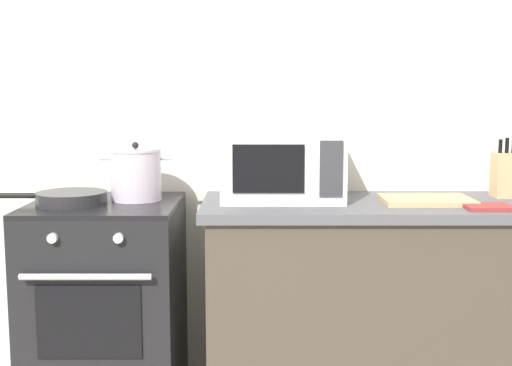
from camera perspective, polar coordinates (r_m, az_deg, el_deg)
back_wall at (r=3.04m, az=0.52°, el=5.60°), size 4.40×0.10×2.50m
lower_cabinet_right at (r=2.91m, az=12.68°, el=-10.93°), size 1.64×0.56×0.88m
countertop_right at (r=2.80m, az=12.95°, el=-1.97°), size 1.70×0.60×0.04m
stove at (r=2.89m, az=-12.68°, el=-10.69°), size 0.60×0.64×0.92m
stock_pot at (r=2.80m, az=-10.31°, el=0.74°), size 0.30×0.21×0.24m
frying_pan at (r=2.76m, az=-15.72°, el=-1.25°), size 0.48×0.28×0.05m
microwave at (r=2.77m, az=2.20°, el=1.65°), size 0.50×0.37×0.30m
cutting_board at (r=2.79m, az=14.36°, el=-1.42°), size 0.36×0.26×0.02m
knife_block at (r=3.03m, az=20.83°, el=0.70°), size 0.13×0.10×0.26m
oven_mitt at (r=2.70m, az=19.27°, el=-1.96°), size 0.18×0.14×0.02m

